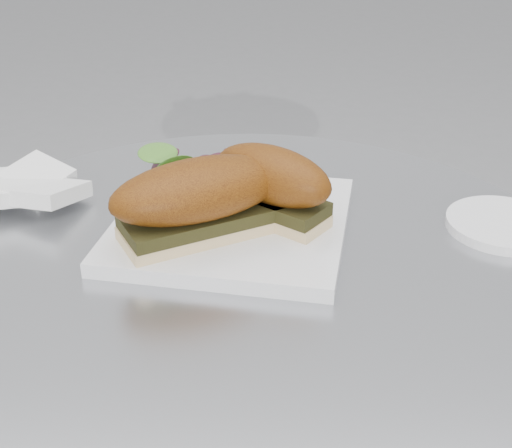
# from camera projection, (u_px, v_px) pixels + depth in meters

# --- Properties ---
(table) EXTENTS (0.70, 0.70, 0.73)m
(table) POSITION_uv_depth(u_px,v_px,m) (246.00, 438.00, 0.83)
(table) COLOR #AAACB1
(table) RESTS_ON ground
(plate) EXTENTS (0.28, 0.28, 0.02)m
(plate) POSITION_uv_depth(u_px,v_px,m) (232.00, 224.00, 0.77)
(plate) COLOR white
(plate) RESTS_ON table
(sandwich_left) EXTENTS (0.20, 0.16, 0.08)m
(sandwich_left) POSITION_uv_depth(u_px,v_px,m) (199.00, 198.00, 0.71)
(sandwich_left) COLOR beige
(sandwich_left) RESTS_ON plate
(sandwich_right) EXTENTS (0.15, 0.14, 0.08)m
(sandwich_right) POSITION_uv_depth(u_px,v_px,m) (272.00, 183.00, 0.74)
(sandwich_right) COLOR beige
(sandwich_right) RESTS_ON plate
(salad) EXTENTS (0.11, 0.11, 0.05)m
(salad) POSITION_uv_depth(u_px,v_px,m) (200.00, 169.00, 0.81)
(salad) COLOR #51822A
(salad) RESTS_ON plate
(napkin) EXTENTS (0.15, 0.15, 0.02)m
(napkin) POSITION_uv_depth(u_px,v_px,m) (31.00, 197.00, 0.82)
(napkin) COLOR white
(napkin) RESTS_ON table
(saucer) EXTENTS (0.12, 0.12, 0.01)m
(saucer) POSITION_uv_depth(u_px,v_px,m) (504.00, 224.00, 0.77)
(saucer) COLOR white
(saucer) RESTS_ON table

